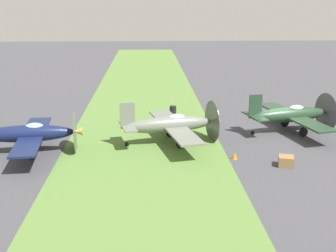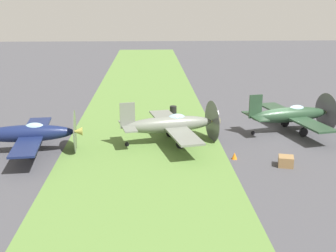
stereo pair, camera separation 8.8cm
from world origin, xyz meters
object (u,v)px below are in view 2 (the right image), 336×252
Objects in this scene: airplane_lead at (291,115)px; airplane_wingman at (171,124)px; supply_crate at (286,161)px; runway_marker_cone at (234,156)px; airplane_trail at (29,133)px; fuel_drum at (173,111)px.

airplane_lead is 9.73m from airplane_wingman.
supply_crate is at bearing 41.82° from airplane_wingman.
airplane_wingman is at bearing -132.19° from runway_marker_cone.
supply_crate is (4.97, 6.86, -1.05)m from airplane_wingman.
airplane_lead is 7.85m from supply_crate.
airplane_wingman is (2.37, -9.44, 0.01)m from airplane_lead.
airplane_wingman is at bearing -88.79° from airplane_lead.
airplane_lead is 0.99× the size of airplane_wingman.
runway_marker_cone is (1.91, 13.50, -1.11)m from airplane_trail.
airplane_wingman reaches higher than runway_marker_cone.
fuel_drum is 2.05× the size of runway_marker_cone.
airplane_lead is at bearing 91.81° from airplane_wingman.
airplane_lead reaches higher than fuel_drum.
airplane_trail is 13.68m from runway_marker_cone.
runway_marker_cone is at bearing 35.56° from airplane_wingman.
airplane_wingman is 9.71m from airplane_trail.
airplane_lead reaches higher than supply_crate.
airplane_wingman reaches higher than airplane_trail.
airplane_wingman is 10.27× the size of supply_crate.
fuel_drum is at bearing -163.34° from runway_marker_cone.
airplane_wingman reaches higher than supply_crate.
supply_crate reaches higher than runway_marker_cone.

